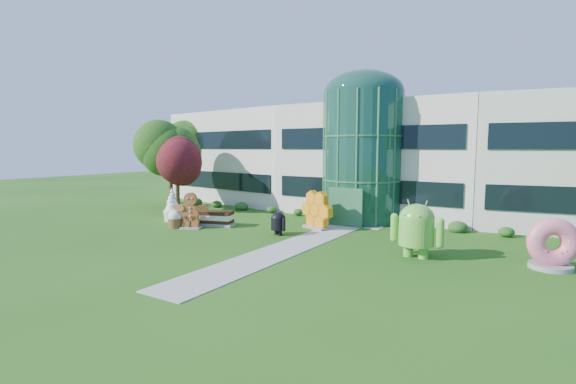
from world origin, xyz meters
The scene contains 14 objects.
ground centered at (0.00, 0.00, 0.00)m, with size 140.00×140.00×0.00m, color #215114.
building centered at (0.00, 18.00, 4.65)m, with size 46.00×15.00×9.30m, color beige, non-canonical shape.
atrium centered at (0.00, 12.00, 4.90)m, with size 6.00×6.00×9.80m, color #194738.
walkway centered at (0.00, 2.00, 0.02)m, with size 2.40×20.00×0.04m, color #9E9E93.
tree_red centered at (-15.50, 7.50, 3.00)m, with size 4.00×4.00×6.00m, color #3F0C14, non-canonical shape.
trees_backdrop centered at (0.00, 13.00, 4.20)m, with size 52.00×8.00×8.40m, color #1E4210, non-canonical shape.
android_green centered at (6.63, 3.14, 1.65)m, with size 2.90×1.94×3.29m, color #63B439, non-canonical shape.
android_black centered at (-2.45, 3.95, 0.88)m, with size 1.55×1.04×1.76m, color black, non-canonical shape.
donut centered at (12.54, 4.50, 1.22)m, with size 2.35×1.13×2.45m, color #E45675, non-canonical shape.
gingerbread centered at (-8.84, 2.51, 1.29)m, with size 2.78×1.07×2.57m, color brown, non-canonical shape.
ice_cream_sandwich centered at (-7.95, 4.22, 0.54)m, with size 2.44×1.22×1.09m, color black, non-canonical shape.
honeycomb centered at (-1.36, 7.18, 1.20)m, with size 3.05×1.09×2.40m, color orange, non-canonical shape.
froyo centered at (-12.24, 3.90, 1.28)m, with size 1.49×1.49×2.55m, color white, non-canonical shape.
cupcake centered at (-9.97, 2.11, 0.67)m, with size 1.12×1.12×1.34m, color white, non-canonical shape.
Camera 1 is at (12.32, -18.21, 5.66)m, focal length 26.00 mm.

